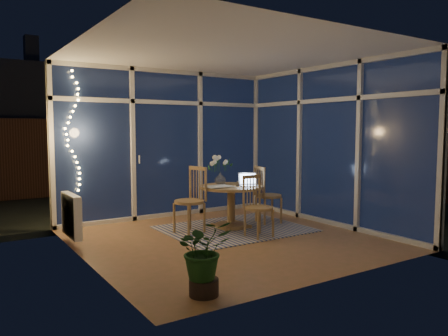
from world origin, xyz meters
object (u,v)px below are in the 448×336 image
(dining_table, at_px, (231,207))
(potted_plant, at_px, (204,256))
(chair_left, at_px, (189,200))
(chair_right, at_px, (269,194))
(laptop, at_px, (250,179))
(chair_front, at_px, (259,206))
(flower_vase, at_px, (220,178))

(dining_table, height_order, potted_plant, potted_plant)
(chair_left, height_order, chair_right, chair_left)
(laptop, bearing_deg, chair_front, -94.97)
(chair_front, relative_size, flower_vase, 4.32)
(dining_table, relative_size, potted_plant, 1.30)
(dining_table, xyz_separation_m, chair_front, (-0.00, -0.72, 0.12))
(laptop, distance_m, flower_vase, 0.52)
(chair_left, relative_size, laptop, 3.32)
(chair_left, relative_size, potted_plant, 1.33)
(chair_right, bearing_deg, chair_left, 96.54)
(potted_plant, bearing_deg, chair_left, 64.87)
(flower_vase, bearing_deg, chair_left, -162.31)
(laptop, xyz_separation_m, flower_vase, (-0.27, 0.44, -0.01))
(flower_vase, bearing_deg, chair_right, -21.72)
(laptop, distance_m, potted_plant, 2.89)
(chair_front, bearing_deg, flower_vase, 88.03)
(dining_table, distance_m, chair_front, 0.73)
(chair_left, relative_size, flower_vase, 4.81)
(potted_plant, bearing_deg, laptop, 45.29)
(laptop, bearing_deg, flower_vase, 139.53)
(chair_front, distance_m, potted_plant, 2.32)
(chair_right, relative_size, laptop, 3.18)
(chair_front, xyz_separation_m, potted_plant, (-1.78, -1.49, -0.07))
(chair_front, xyz_separation_m, flower_vase, (-0.03, 0.99, 0.32))
(dining_table, height_order, chair_front, chair_front)
(dining_table, height_order, chair_left, chair_left)
(chair_right, bearing_deg, potted_plant, 140.79)
(chair_right, relative_size, chair_front, 1.07)
(chair_front, bearing_deg, potted_plant, -144.13)
(flower_vase, distance_m, potted_plant, 3.06)
(chair_front, distance_m, laptop, 0.68)
(chair_right, bearing_deg, dining_table, 96.93)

